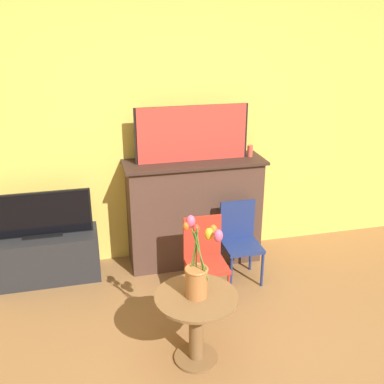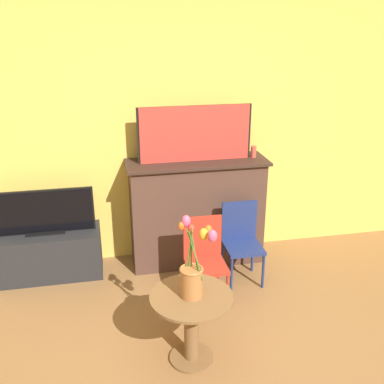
{
  "view_description": "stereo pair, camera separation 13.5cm",
  "coord_description": "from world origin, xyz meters",
  "px_view_note": "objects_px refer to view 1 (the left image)",
  "views": [
    {
      "loc": [
        -0.75,
        -1.9,
        2.23
      ],
      "look_at": [
        0.04,
        1.32,
        0.94
      ],
      "focal_mm": 42.0,
      "sensor_mm": 36.0,
      "label": 1
    },
    {
      "loc": [
        -0.62,
        -1.93,
        2.23
      ],
      "look_at": [
        0.04,
        1.32,
        0.94
      ],
      "focal_mm": 42.0,
      "sensor_mm": 36.0,
      "label": 2
    }
  ],
  "objects_px": {
    "tv_monitor": "(40,215)",
    "chair_blue": "(240,237)",
    "vase_tulips": "(198,270)",
    "painting": "(192,134)",
    "chair_red": "(205,255)"
  },
  "relations": [
    {
      "from": "painting",
      "to": "chair_blue",
      "type": "xyz_separation_m",
      "value": [
        0.34,
        -0.41,
        -0.86
      ]
    },
    {
      "from": "tv_monitor",
      "to": "chair_blue",
      "type": "distance_m",
      "value": 1.77
    },
    {
      "from": "chair_red",
      "to": "vase_tulips",
      "type": "relative_size",
      "value": 1.33
    },
    {
      "from": "painting",
      "to": "chair_blue",
      "type": "relative_size",
      "value": 1.44
    },
    {
      "from": "tv_monitor",
      "to": "vase_tulips",
      "type": "height_order",
      "value": "vase_tulips"
    },
    {
      "from": "tv_monitor",
      "to": "vase_tulips",
      "type": "bearing_deg",
      "value": -51.66
    },
    {
      "from": "tv_monitor",
      "to": "chair_blue",
      "type": "bearing_deg",
      "value": -13.12
    },
    {
      "from": "painting",
      "to": "chair_blue",
      "type": "bearing_deg",
      "value": -50.93
    },
    {
      "from": "tv_monitor",
      "to": "chair_blue",
      "type": "height_order",
      "value": "tv_monitor"
    },
    {
      "from": "tv_monitor",
      "to": "vase_tulips",
      "type": "distance_m",
      "value": 1.73
    },
    {
      "from": "vase_tulips",
      "to": "painting",
      "type": "bearing_deg",
      "value": 77.68
    },
    {
      "from": "chair_blue",
      "to": "vase_tulips",
      "type": "height_order",
      "value": "vase_tulips"
    },
    {
      "from": "chair_blue",
      "to": "vase_tulips",
      "type": "distance_m",
      "value": 1.19
    },
    {
      "from": "tv_monitor",
      "to": "chair_blue",
      "type": "relative_size",
      "value": 1.22
    },
    {
      "from": "chair_red",
      "to": "tv_monitor",
      "type": "bearing_deg",
      "value": 153.89
    }
  ]
}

